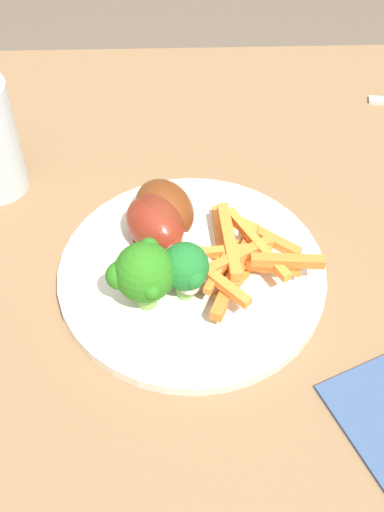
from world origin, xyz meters
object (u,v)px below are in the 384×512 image
(broccoli_floret_middle, at_px, (184,269))
(chicken_drumstick_extra, at_px, (158,225))
(dining_table, at_px, (145,313))
(broccoli_floret_front, at_px, (143,273))
(chicken_drumstick_near, at_px, (161,224))
(carrot_fries_pile, at_px, (239,257))
(chicken_drumstick_far, at_px, (167,212))
(dinner_plate, at_px, (192,274))

(broccoli_floret_middle, bearing_deg, chicken_drumstick_extra, 109.67)
(dining_table, distance_m, broccoli_floret_middle, 0.17)
(broccoli_floret_front, distance_m, chicken_drumstick_near, 0.08)
(broccoli_floret_middle, xyz_separation_m, carrot_fries_pile, (0.05, 0.03, -0.02))
(dining_table, bearing_deg, broccoli_floret_middle, -56.82)
(broccoli_floret_front, relative_size, chicken_drumstick_far, 0.56)
(dining_table, relative_size, carrot_fries_pile, 8.30)
(dining_table, relative_size, dinner_plate, 5.07)
(broccoli_floret_front, xyz_separation_m, broccoli_floret_middle, (0.03, 0.01, -0.01))
(dinner_plate, xyz_separation_m, broccoli_floret_front, (-0.04, -0.04, 0.05))
(carrot_fries_pile, bearing_deg, chicken_drumstick_near, 151.90)
(dinner_plate, distance_m, carrot_fries_pile, 0.05)
(dining_table, height_order, broccoli_floret_front, broccoli_floret_front)
(chicken_drumstick_far, bearing_deg, dining_table, -148.71)
(broccoli_floret_middle, height_order, chicken_drumstick_near, broccoli_floret_middle)
(chicken_drumstick_far, xyz_separation_m, chicken_drumstick_extra, (-0.01, -0.02, -0.00))
(dinner_plate, xyz_separation_m, chicken_drumstick_far, (-0.02, 0.05, 0.03))
(dining_table, height_order, chicken_drumstick_extra, chicken_drumstick_extra)
(chicken_drumstick_extra, bearing_deg, broccoli_floret_middle, -70.33)
(broccoli_floret_front, height_order, chicken_drumstick_extra, broccoli_floret_front)
(dining_table, distance_m, chicken_drumstick_far, 0.14)
(dining_table, bearing_deg, carrot_fries_pile, -21.84)
(dining_table, height_order, dinner_plate, dinner_plate)
(dinner_plate, distance_m, chicken_drumstick_near, 0.06)
(dining_table, bearing_deg, chicken_drumstick_far, 31.29)
(dinner_plate, height_order, broccoli_floret_middle, broccoli_floret_middle)
(dining_table, xyz_separation_m, broccoli_floret_front, (0.01, -0.07, 0.16))
(broccoli_floret_front, bearing_deg, chicken_drumstick_near, 79.45)
(broccoli_floret_front, bearing_deg, dinner_plate, 41.45)
(chicken_drumstick_near, bearing_deg, broccoli_floret_front, -100.55)
(dinner_plate, height_order, carrot_fries_pile, carrot_fries_pile)
(carrot_fries_pile, bearing_deg, chicken_drumstick_far, 140.60)
(broccoli_floret_front, distance_m, chicken_drumstick_far, 0.09)
(broccoli_floret_front, relative_size, chicken_drumstick_extra, 0.62)
(dinner_plate, bearing_deg, chicken_drumstick_extra, 130.68)
(broccoli_floret_middle, xyz_separation_m, chicken_drumstick_near, (-0.02, 0.07, -0.01))
(dinner_plate, relative_size, carrot_fries_pile, 1.64)
(chicken_drumstick_far, bearing_deg, broccoli_floret_front, -102.21)
(dinner_plate, relative_size, broccoli_floret_front, 3.61)
(dinner_plate, bearing_deg, chicken_drumstick_near, 127.82)
(dining_table, relative_size, chicken_drumstick_near, 10.14)
(broccoli_floret_middle, bearing_deg, dinner_plate, 74.71)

